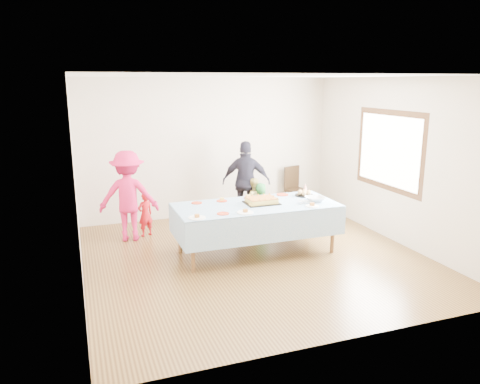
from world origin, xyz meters
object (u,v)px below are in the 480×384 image
object	(u,v)px
adult_left	(128,196)
party_table	(256,208)
dining_chair	(295,186)
birthday_cake	(262,201)

from	to	relation	value
adult_left	party_table	bearing A→B (deg)	156.09
party_table	adult_left	xyz separation A→B (m)	(-1.78, 1.30, 0.04)
party_table	dining_chair	world-z (taller)	dining_chair
dining_chair	adult_left	world-z (taller)	adult_left
party_table	dining_chair	bearing A→B (deg)	50.80
party_table	dining_chair	xyz separation A→B (m)	(1.69, 2.07, -0.22)
birthday_cake	dining_chair	bearing A→B (deg)	52.11
dining_chair	birthday_cake	bearing A→B (deg)	-144.82
birthday_cake	dining_chair	distance (m)	2.60
dining_chair	party_table	bearing A→B (deg)	-146.13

